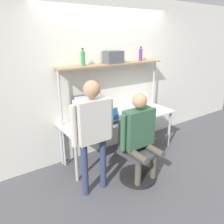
# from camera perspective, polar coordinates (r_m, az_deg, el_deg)

# --- Properties ---
(ground_plane) EXTENTS (12.00, 12.00, 0.00)m
(ground_plane) POSITION_cam_1_polar(r_m,az_deg,el_deg) (3.87, 5.17, -12.98)
(ground_plane) COLOR #4C4C51
(wall_back) EXTENTS (8.00, 0.06, 2.70)m
(wall_back) POSITION_cam_1_polar(r_m,az_deg,el_deg) (3.92, -1.06, 8.90)
(wall_back) COLOR silver
(wall_back) RESTS_ON ground_plane
(desk) EXTENTS (2.09, 0.68, 0.73)m
(desk) POSITION_cam_1_polar(r_m,az_deg,el_deg) (3.82, 2.06, -2.10)
(desk) COLOR silver
(desk) RESTS_ON ground_plane
(shelf_unit) EXTENTS (1.99, 0.25, 1.62)m
(shelf_unit) POSITION_cam_1_polar(r_m,az_deg,el_deg) (3.77, 0.32, 9.34)
(shelf_unit) COLOR #997A56
(shelf_unit) RESTS_ON ground_plane
(monitor) EXTENTS (0.50, 0.16, 0.44)m
(monitor) POSITION_cam_1_polar(r_m,az_deg,el_deg) (3.60, -6.34, 1.82)
(monitor) COLOR #333338
(monitor) RESTS_ON desk
(laptop) EXTENTS (0.35, 0.23, 0.23)m
(laptop) POSITION_cam_1_polar(r_m,az_deg,el_deg) (3.51, -0.13, -1.81)
(laptop) COLOR #BCBCC1
(laptop) RESTS_ON desk
(cell_phone) EXTENTS (0.07, 0.15, 0.01)m
(cell_phone) POSITION_cam_1_polar(r_m,az_deg,el_deg) (3.63, 3.76, -2.09)
(cell_phone) COLOR silver
(cell_phone) RESTS_ON desk
(office_chair) EXTENTS (0.56, 0.56, 0.92)m
(office_chair) POSITION_cam_1_polar(r_m,az_deg,el_deg) (3.39, 6.37, -12.57)
(office_chair) COLOR black
(office_chair) RESTS_ON ground_plane
(person_seated) EXTENTS (0.63, 0.46, 1.33)m
(person_seated) POSITION_cam_1_polar(r_m,az_deg,el_deg) (3.12, 7.32, -5.01)
(person_seated) COLOR #4C473D
(person_seated) RESTS_ON ground_plane
(person_standing) EXTENTS (0.60, 0.21, 1.57)m
(person_standing) POSITION_cam_1_polar(r_m,az_deg,el_deg) (2.78, -5.04, -3.40)
(person_standing) COLOR #2D3856
(person_standing) RESTS_ON ground_plane
(bottle_purple) EXTENTS (0.06, 0.06, 0.26)m
(bottle_purple) POSITION_cam_1_polar(r_m,az_deg,el_deg) (4.10, 7.47, 14.58)
(bottle_purple) COLOR #593372
(bottle_purple) RESTS_ON shelf_unit
(bottle_green) EXTENTS (0.06, 0.06, 0.27)m
(bottle_green) POSITION_cam_1_polar(r_m,az_deg,el_deg) (3.44, -7.59, 13.72)
(bottle_green) COLOR #2D8C3F
(bottle_green) RESTS_ON shelf_unit
(storage_box) EXTENTS (0.31, 0.20, 0.20)m
(storage_box) POSITION_cam_1_polar(r_m,az_deg,el_deg) (3.73, 0.27, 14.14)
(storage_box) COLOR #4C4C51
(storage_box) RESTS_ON shelf_unit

